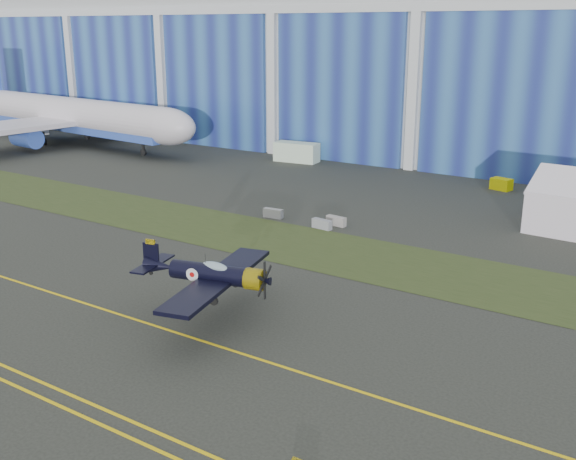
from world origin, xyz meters
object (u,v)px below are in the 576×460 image
Objects in this scene: warbird at (210,273)px; jetliner at (70,78)px; tug at (501,184)px; shipping_container at (297,152)px.

jetliner is at bearing 133.27° from warbird.
warbird is 0.22× the size of jetliner.
jetliner reaches higher than tug.
tug is (67.19, 5.69, -9.84)m from jetliner.
tug is (4.83, 46.70, -2.51)m from warbird.
tug is at bearing -9.36° from shipping_container.
warbird is 75.00m from jetliner.
shipping_container is 2.70× the size of tug.
jetliner is at bearing -160.92° from tug.
tug is (29.16, -1.35, -0.67)m from shipping_container.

